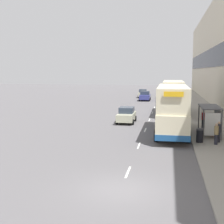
{
  "coord_description": "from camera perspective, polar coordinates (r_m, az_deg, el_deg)",
  "views": [
    {
      "loc": [
        2.15,
        -14.03,
        5.59
      ],
      "look_at": [
        -3.26,
        15.48,
        1.64
      ],
      "focal_mm": 50.0,
      "sensor_mm": 36.0,
      "label": 1
    }
  ],
  "objects": [
    {
      "name": "lane_mark_3",
      "position": [
        36.22,
        6.86,
        -1.42
      ],
      "size": [
        0.12,
        2.0,
        0.01
      ],
      "color": "silver",
      "rests_on": "ground_plane"
    },
    {
      "name": "car_3",
      "position": [
        33.93,
        2.66,
        -0.56
      ],
      "size": [
        1.91,
        3.96,
        1.69
      ],
      "rotation": [
        0.0,
        0.0,
        3.14
      ],
      "color": "#B7B799",
      "rests_on": "ground_plane"
    },
    {
      "name": "double_decker_bus_ahead",
      "position": [
        41.0,
        11.09,
        2.74
      ],
      "size": [
        2.85,
        10.07,
        4.3
      ],
      "color": "beige",
      "rests_on": "ground_plane"
    },
    {
      "name": "litter_bin",
      "position": [
        24.94,
        15.74,
        -4.17
      ],
      "size": [
        0.55,
        0.55,
        1.05
      ],
      "color": "black",
      "rests_on": "ground_plane"
    },
    {
      "name": "car_0",
      "position": [
        59.6,
        6.04,
        2.94
      ],
      "size": [
        2.08,
        4.01,
        1.81
      ],
      "rotation": [
        0.0,
        0.0,
        3.14
      ],
      "color": "navy",
      "rests_on": "ground_plane"
    },
    {
      "name": "bus_shelter",
      "position": [
        27.54,
        17.85,
        -0.62
      ],
      "size": [
        1.6,
        4.2,
        2.48
      ],
      "color": "#4C4C51",
      "rests_on": "ground_plane"
    },
    {
      "name": "car_2",
      "position": [
        66.45,
        5.66,
        3.39
      ],
      "size": [
        1.92,
        3.86,
        1.77
      ],
      "rotation": [
        0.0,
        0.0,
        3.14
      ],
      "color": "#B7B799",
      "rests_on": "ground_plane"
    },
    {
      "name": "lane_mark_0",
      "position": [
        17.7,
        2.94,
        -10.9
      ],
      "size": [
        0.12,
        2.0,
        0.01
      ],
      "color": "silver",
      "rests_on": "ground_plane"
    },
    {
      "name": "lane_mark_5",
      "position": [
        48.8,
        7.79,
        0.86
      ],
      "size": [
        0.12,
        2.0,
        0.01
      ],
      "color": "silver",
      "rests_on": "ground_plane"
    },
    {
      "name": "pedestrian_at_shelter",
      "position": [
        31.28,
        16.34,
        -1.23
      ],
      "size": [
        0.34,
        0.34,
        1.69
      ],
      "color": "#23232D",
      "rests_on": "ground_plane"
    },
    {
      "name": "lane_mark_2",
      "position": [
        29.97,
        6.1,
        -3.28
      ],
      "size": [
        0.12,
        2.0,
        0.01
      ],
      "color": "silver",
      "rests_on": "ground_plane"
    },
    {
      "name": "pavement",
      "position": [
        53.0,
        15.04,
        1.27
      ],
      "size": [
        5.0,
        93.0,
        0.14
      ],
      "color": "gray",
      "rests_on": "ground_plane"
    },
    {
      "name": "car_1",
      "position": [
        61.05,
        10.15,
        2.97
      ],
      "size": [
        1.92,
        4.06,
        1.81
      ],
      "color": "maroon",
      "rests_on": "ground_plane"
    },
    {
      "name": "lane_mark_1",
      "position": [
        23.78,
        4.94,
        -6.11
      ],
      "size": [
        0.12,
        2.0,
        0.01
      ],
      "color": "silver",
      "rests_on": "ground_plane"
    },
    {
      "name": "pedestrian_1",
      "position": [
        25.32,
        18.92,
        -3.43
      ],
      "size": [
        0.32,
        0.32,
        1.63
      ],
      "color": "#23232D",
      "rests_on": "ground_plane"
    },
    {
      "name": "terrace_facade",
      "position": [
        53.28,
        19.71,
        10.38
      ],
      "size": [
        3.1,
        93.0,
        17.35
      ],
      "color": "beige",
      "rests_on": "ground_plane"
    },
    {
      "name": "double_decker_bus_near",
      "position": [
        28.06,
        10.98,
        0.59
      ],
      "size": [
        2.85,
        10.5,
        4.3
      ],
      "color": "beige",
      "rests_on": "ground_plane"
    },
    {
      "name": "pedestrian_2",
      "position": [
        24.5,
        18.52,
        -3.8
      ],
      "size": [
        0.32,
        0.32,
        1.6
      ],
      "color": "#23232D",
      "rests_on": "ground_plane"
    },
    {
      "name": "lane_mark_4",
      "position": [
        42.5,
        7.4,
        -0.11
      ],
      "size": [
        0.12,
        2.0,
        0.01
      ],
      "color": "silver",
      "rests_on": "ground_plane"
    },
    {
      "name": "ground_plane",
      "position": [
        15.26,
        1.62,
        -14.01
      ],
      "size": [
        220.0,
        220.0,
        0.0
      ],
      "primitive_type": "plane",
      "color": "#5B595B"
    }
  ]
}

